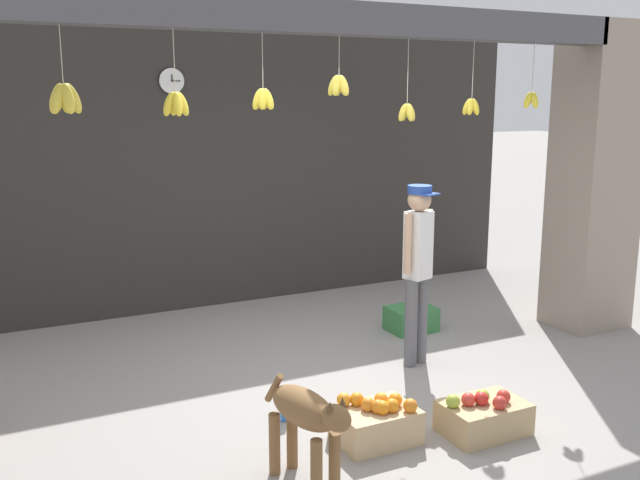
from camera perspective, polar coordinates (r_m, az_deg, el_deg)
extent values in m
plane|color=gray|center=(5.86, 1.74, -11.61)|extent=(60.00, 60.00, 0.00)
cube|color=#2D2B28|center=(7.89, -7.42, 5.55)|extent=(7.24, 0.12, 2.98)
cube|color=gray|center=(7.52, 21.11, 4.57)|extent=(0.70, 0.60, 2.98)
cube|color=#4C4C51|center=(5.52, 1.32, 17.32)|extent=(5.34, 0.24, 0.24)
cylinder|color=#B2AD99|center=(4.92, -20.00, 13.82)|extent=(0.01, 0.01, 0.36)
ellipsoid|color=gold|center=(4.92, -19.15, 10.65)|extent=(0.14, 0.08, 0.22)
ellipsoid|color=gold|center=(4.96, -19.66, 10.62)|extent=(0.10, 0.14, 0.22)
ellipsoid|color=gold|center=(4.94, -20.33, 10.57)|extent=(0.13, 0.12, 0.23)
ellipsoid|color=gold|center=(4.87, -20.25, 10.57)|extent=(0.13, 0.12, 0.23)
ellipsoid|color=gold|center=(4.86, -19.51, 10.62)|extent=(0.10, 0.14, 0.22)
cylinder|color=#B2AD99|center=(5.00, -11.59, 13.92)|extent=(0.01, 0.01, 0.41)
ellipsoid|color=yellow|center=(5.01, -10.95, 10.64)|extent=(0.12, 0.06, 0.18)
ellipsoid|color=yellow|center=(5.04, -11.59, 10.62)|extent=(0.06, 0.12, 0.18)
ellipsoid|color=yellow|center=(4.99, -11.97, 10.60)|extent=(0.12, 0.06, 0.18)
ellipsoid|color=yellow|center=(4.95, -11.32, 10.62)|extent=(0.06, 0.12, 0.18)
cylinder|color=#B2AD99|center=(5.27, -4.62, 14.11)|extent=(0.01, 0.01, 0.39)
ellipsoid|color=yellow|center=(5.28, -4.14, 11.18)|extent=(0.11, 0.06, 0.17)
ellipsoid|color=yellow|center=(5.31, -4.50, 11.18)|extent=(0.09, 0.11, 0.18)
ellipsoid|color=yellow|center=(5.29, -4.94, 11.17)|extent=(0.09, 0.11, 0.18)
ellipsoid|color=yellow|center=(5.25, -5.01, 11.17)|extent=(0.11, 0.06, 0.17)
ellipsoid|color=yellow|center=(5.23, -4.64, 11.17)|extent=(0.09, 0.11, 0.18)
ellipsoid|color=yellow|center=(5.24, -4.20, 11.18)|extent=(0.09, 0.11, 0.18)
cylinder|color=#B2AD99|center=(5.50, 1.54, 14.56)|extent=(0.01, 0.01, 0.29)
ellipsoid|color=gold|center=(5.51, 1.93, 12.25)|extent=(0.11, 0.06, 0.17)
ellipsoid|color=gold|center=(5.53, 1.45, 12.25)|extent=(0.08, 0.11, 0.18)
ellipsoid|color=gold|center=(5.50, 1.07, 12.25)|extent=(0.11, 0.09, 0.18)
ellipsoid|color=gold|center=(5.45, 1.32, 12.26)|extent=(0.11, 0.09, 0.18)
ellipsoid|color=gold|center=(5.46, 1.86, 12.25)|extent=(0.08, 0.11, 0.18)
cylinder|color=#B2AD99|center=(5.86, 7.05, 13.25)|extent=(0.01, 0.01, 0.51)
ellipsoid|color=gold|center=(5.88, 7.29, 10.09)|extent=(0.10, 0.06, 0.16)
ellipsoid|color=gold|center=(5.90, 6.76, 10.11)|extent=(0.06, 0.10, 0.16)
ellipsoid|color=gold|center=(5.84, 6.64, 10.10)|extent=(0.10, 0.06, 0.16)
ellipsoid|color=gold|center=(5.83, 7.18, 10.08)|extent=(0.06, 0.10, 0.16)
cylinder|color=#B2AD99|center=(6.18, 12.15, 13.17)|extent=(0.01, 0.01, 0.47)
ellipsoid|color=yellow|center=(6.20, 12.31, 10.37)|extent=(0.10, 0.05, 0.15)
ellipsoid|color=yellow|center=(6.22, 11.91, 10.39)|extent=(0.07, 0.10, 0.16)
ellipsoid|color=yellow|center=(6.18, 11.68, 10.39)|extent=(0.09, 0.08, 0.16)
ellipsoid|color=yellow|center=(6.14, 11.93, 10.38)|extent=(0.09, 0.08, 0.16)
ellipsoid|color=yellow|center=(6.16, 12.33, 10.36)|extent=(0.07, 0.10, 0.16)
cylinder|color=#B2AD99|center=(6.58, 16.69, 13.08)|extent=(0.01, 0.01, 0.41)
ellipsoid|color=yellow|center=(6.60, 16.81, 10.66)|extent=(0.10, 0.06, 0.16)
ellipsoid|color=yellow|center=(6.61, 16.31, 10.69)|extent=(0.06, 0.10, 0.16)
ellipsoid|color=yellow|center=(6.55, 16.29, 10.69)|extent=(0.10, 0.06, 0.16)
ellipsoid|color=yellow|center=(6.55, 16.79, 10.66)|extent=(0.06, 0.10, 0.16)
ellipsoid|color=brown|center=(4.32, -1.33, -13.26)|extent=(0.33, 0.59, 0.22)
cylinder|color=brown|center=(4.34, 1.17, -17.53)|extent=(0.07, 0.07, 0.40)
cylinder|color=brown|center=(4.27, -0.29, -18.08)|extent=(0.07, 0.07, 0.40)
cylinder|color=brown|center=(4.64, -2.25, -15.52)|extent=(0.07, 0.07, 0.40)
cylinder|color=brown|center=(4.57, -3.66, -15.97)|extent=(0.07, 0.07, 0.40)
ellipsoid|color=brown|center=(4.08, 1.31, -14.05)|extent=(0.18, 0.23, 0.15)
cone|color=brown|center=(4.07, 1.81, -12.86)|extent=(0.05, 0.05, 0.06)
cone|color=brown|center=(4.02, 0.81, -13.19)|extent=(0.05, 0.05, 0.06)
cylinder|color=brown|center=(4.54, -3.69, -11.70)|extent=(0.08, 0.18, 0.23)
cylinder|color=#56565B|center=(6.30, 8.09, -6.32)|extent=(0.11, 0.11, 0.77)
cylinder|color=#56565B|center=(6.19, 7.29, -6.61)|extent=(0.11, 0.11, 0.77)
cube|color=white|center=(6.07, 7.86, -0.41)|extent=(0.24, 0.22, 0.58)
cylinder|color=tan|center=(6.17, 8.67, 0.10)|extent=(0.06, 0.06, 0.51)
cylinder|color=tan|center=(5.95, 7.04, -0.28)|extent=(0.06, 0.06, 0.51)
sphere|color=tan|center=(6.00, 7.96, 3.22)|extent=(0.20, 0.20, 0.20)
cylinder|color=#234299|center=(5.99, 7.99, 4.02)|extent=(0.20, 0.20, 0.07)
cube|color=#234299|center=(5.93, 8.74, 3.64)|extent=(0.19, 0.16, 0.01)
cube|color=tan|center=(4.99, 4.49, -14.52)|extent=(0.53, 0.40, 0.23)
sphere|color=orange|center=(4.89, 3.87, -13.01)|extent=(0.10, 0.10, 0.10)
sphere|color=orange|center=(4.98, 4.91, -12.59)|extent=(0.10, 0.10, 0.10)
sphere|color=orange|center=(4.86, 5.04, -13.23)|extent=(0.10, 0.10, 0.10)
sphere|color=orange|center=(4.98, 6.05, -12.61)|extent=(0.10, 0.10, 0.10)
sphere|color=orange|center=(4.90, 7.23, -13.02)|extent=(0.10, 0.10, 0.10)
sphere|color=orange|center=(4.89, 5.77, -13.06)|extent=(0.10, 0.10, 0.10)
sphere|color=orange|center=(4.87, 4.68, -13.16)|extent=(0.10, 0.10, 0.10)
sphere|color=orange|center=(4.96, 1.90, -12.66)|extent=(0.10, 0.10, 0.10)
sphere|color=orange|center=(4.97, 2.97, -12.61)|extent=(0.10, 0.10, 0.10)
cube|color=tan|center=(5.21, 12.95, -13.67)|extent=(0.58, 0.39, 0.22)
sphere|color=#99B238|center=(5.04, 10.59, -12.57)|extent=(0.10, 0.10, 0.10)
sphere|color=red|center=(5.19, 14.47, -12.04)|extent=(0.10, 0.10, 0.10)
sphere|color=#99B238|center=(5.16, 12.87, -12.09)|extent=(0.10, 0.10, 0.10)
sphere|color=red|center=(5.08, 14.18, -12.53)|extent=(0.10, 0.10, 0.10)
sphere|color=red|center=(5.09, 11.78, -12.39)|extent=(0.10, 0.10, 0.10)
sphere|color=red|center=(5.12, 12.79, -12.28)|extent=(0.10, 0.10, 0.10)
cube|color=#387A42|center=(7.18, 7.30, -6.26)|extent=(0.45, 0.35, 0.24)
cylinder|color=#2D60AD|center=(5.26, -2.86, -13.14)|extent=(0.07, 0.07, 0.22)
cylinder|color=black|center=(5.22, -2.87, -11.93)|extent=(0.04, 0.04, 0.02)
cylinder|color=black|center=(7.61, -11.81, 12.35)|extent=(0.27, 0.01, 0.27)
cylinder|color=white|center=(7.60, -11.78, 12.36)|extent=(0.26, 0.02, 0.26)
cube|color=black|center=(7.59, -11.76, 12.57)|extent=(0.01, 0.01, 0.07)
cube|color=black|center=(7.60, -11.47, 12.37)|extent=(0.10, 0.01, 0.01)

